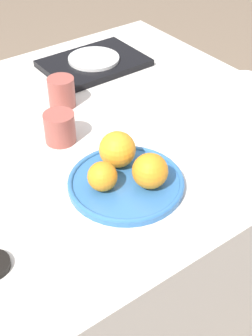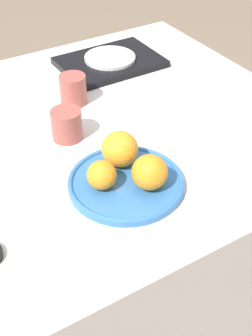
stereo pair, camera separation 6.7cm
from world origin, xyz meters
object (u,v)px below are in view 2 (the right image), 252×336
orange_0 (150,172)px  cup_3 (67,125)px  fruit_platter (126,183)px  cup_0 (73,90)px  orange_2 (120,149)px  side_plate (110,58)px  orange_1 (102,175)px  serving_tray (110,62)px

orange_0 → cup_3: size_ratio=1.01×
fruit_platter → cup_0: cup_0 is taller
orange_0 → cup_3: bearing=103.0°
orange_2 → cup_3: (-0.05, 0.17, -0.02)m
side_plate → cup_0: 0.24m
orange_0 → orange_1: 0.10m
side_plate → cup_3: bearing=-134.9°
orange_1 → orange_2: orange_2 is taller
orange_0 → cup_3: (-0.06, 0.27, -0.01)m
fruit_platter → serving_tray: size_ratio=0.83×
serving_tray → cup_3: size_ratio=4.03×
orange_1 → side_plate: orange_1 is taller
fruit_platter → orange_2: orange_2 is taller
orange_0 → serving_tray: size_ratio=0.25×
cup_3 → orange_2: bearing=-74.1°
orange_2 → serving_tray: size_ratio=0.27×
orange_1 → serving_tray: bearing=58.6°
fruit_platter → serving_tray: bearing=63.7°
side_plate → cup_0: (-0.20, -0.14, 0.02)m
cup_3 → side_plate: bearing=45.1°
orange_0 → fruit_platter: bearing=131.1°
orange_1 → cup_0: 0.38m
serving_tray → side_plate: (0.00, 0.00, 0.02)m
fruit_platter → orange_0: orange_0 is taller
fruit_platter → cup_0: bearing=81.0°
serving_tray → cup_3: 0.40m
orange_1 → fruit_platter: bearing=-12.9°
serving_tray → orange_2: bearing=-117.3°
orange_0 → orange_1: (-0.09, 0.05, -0.01)m
fruit_platter → orange_1: 0.06m
cup_0 → cup_3: 0.17m
cup_3 → fruit_platter: bearing=-83.0°
cup_0 → orange_1: bearing=-107.2°
orange_0 → side_plate: (0.22, 0.56, -0.03)m
orange_1 → orange_2: (0.07, 0.05, 0.01)m
orange_1 → orange_2: size_ratio=0.78×
side_plate → orange_2: bearing=-117.3°
fruit_platter → orange_0: size_ratio=3.31×
serving_tray → side_plate: bearing=0.0°
orange_1 → cup_3: same height
orange_2 → cup_0: orange_2 is taller
side_plate → cup_3: size_ratio=2.09×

